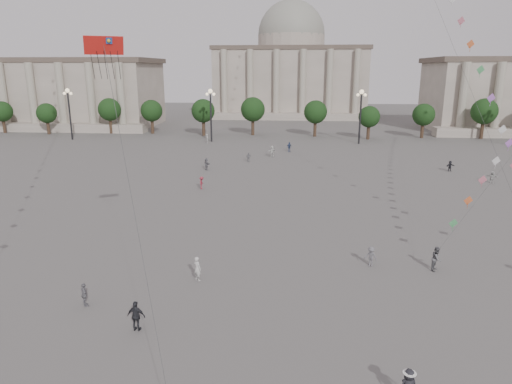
{
  "coord_description": "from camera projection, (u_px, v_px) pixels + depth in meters",
  "views": [
    {
      "loc": [
        2.63,
        -22.53,
        14.52
      ],
      "look_at": [
        -0.5,
        12.0,
        5.14
      ],
      "focal_mm": 32.0,
      "sensor_mm": 36.0,
      "label": 1
    }
  ],
  "objects": [
    {
      "name": "ground",
      "position": [
        246.0,
        336.0,
        25.68
      ],
      "size": [
        360.0,
        360.0,
        0.0
      ],
      "primitive_type": "plane",
      "color": "#504E4C",
      "rests_on": "ground"
    },
    {
      "name": "hall_west",
      "position": [
        3.0,
        93.0,
        120.29
      ],
      "size": [
        84.0,
        26.22,
        17.2
      ],
      "color": "gray",
      "rests_on": "ground"
    },
    {
      "name": "hall_central",
      "position": [
        291.0,
        70.0,
        146.19
      ],
      "size": [
        48.3,
        34.3,
        35.5
      ],
      "color": "gray",
      "rests_on": "ground"
    },
    {
      "name": "tree_row",
      "position": [
        286.0,
        112.0,
        99.26
      ],
      "size": [
        137.12,
        5.12,
        8.0
      ],
      "color": "#36281B",
      "rests_on": "ground"
    },
    {
      "name": "lamp_post_far_west",
      "position": [
        69.0,
        104.0,
        94.98
      ],
      "size": [
        2.0,
        0.9,
        10.65
      ],
      "color": "#262628",
      "rests_on": "ground"
    },
    {
      "name": "lamp_post_mid_west",
      "position": [
        211.0,
        106.0,
        92.36
      ],
      "size": [
        2.0,
        0.9,
        10.65
      ],
      "color": "#262628",
      "rests_on": "ground"
    },
    {
      "name": "lamp_post_mid_east",
      "position": [
        361.0,
        107.0,
        89.75
      ],
      "size": [
        2.0,
        0.9,
        10.65
      ],
      "color": "#262628",
      "rests_on": "ground"
    },
    {
      "name": "person_crowd_0",
      "position": [
        289.0,
        147.0,
        82.4
      ],
      "size": [
        1.11,
        0.89,
        1.76
      ],
      "primitive_type": "imported",
      "rotation": [
        0.0,
        0.0,
        0.52
      ],
      "color": "navy",
      "rests_on": "ground"
    },
    {
      "name": "person_crowd_4",
      "position": [
        272.0,
        151.0,
        77.56
      ],
      "size": [
        1.7,
        1.61,
        1.92
      ],
      "primitive_type": "imported",
      "rotation": [
        0.0,
        0.0,
        3.88
      ],
      "color": "silver",
      "rests_on": "ground"
    },
    {
      "name": "person_crowd_6",
      "position": [
        371.0,
        256.0,
        34.53
      ],
      "size": [
        1.17,
        1.0,
        1.57
      ],
      "primitive_type": "imported",
      "rotation": [
        0.0,
        0.0,
        5.78
      ],
      "color": "#5F5E63",
      "rests_on": "ground"
    },
    {
      "name": "person_crowd_7",
      "position": [
        492.0,
        177.0,
        59.92
      ],
      "size": [
        1.51,
        1.1,
        1.57
      ],
      "primitive_type": "imported",
      "rotation": [
        0.0,
        0.0,
        2.65
      ],
      "color": "#B8B9B4",
      "rests_on": "ground"
    },
    {
      "name": "person_crowd_9",
      "position": [
        450.0,
        166.0,
        66.72
      ],
      "size": [
        1.5,
        0.99,
        1.55
      ],
      "primitive_type": "imported",
      "rotation": [
        0.0,
        0.0,
        0.41
      ],
      "color": "black",
      "rests_on": "ground"
    },
    {
      "name": "person_crowd_10",
      "position": [
        207.0,
        139.0,
        92.16
      ],
      "size": [
        0.63,
        0.77,
        1.82
      ],
      "primitive_type": "imported",
      "rotation": [
        0.0,
        0.0,
        1.91
      ],
      "color": "#AFB0AB",
      "rests_on": "ground"
    },
    {
      "name": "person_crowd_12",
      "position": [
        207.0,
        164.0,
        67.55
      ],
      "size": [
        1.46,
        1.63,
        1.8
      ],
      "primitive_type": "imported",
      "rotation": [
        0.0,
        0.0,
        2.25
      ],
      "color": "slate",
      "rests_on": "ground"
    },
    {
      "name": "person_crowd_13",
      "position": [
        197.0,
        269.0,
        32.18
      ],
      "size": [
        0.78,
        0.73,
        1.79
      ],
      "primitive_type": "imported",
      "rotation": [
        0.0,
        0.0,
        2.5
      ],
      "color": "beige",
      "rests_on": "ground"
    },
    {
      "name": "person_crowd_16",
      "position": [
        248.0,
        157.0,
        73.52
      ],
      "size": [
        0.96,
        0.69,
        1.52
      ],
      "primitive_type": "imported",
      "rotation": [
        0.0,
        0.0,
        0.41
      ],
      "color": "slate",
      "rests_on": "ground"
    },
    {
      "name": "person_crowd_17",
      "position": [
        202.0,
        183.0,
        56.82
      ],
      "size": [
        0.6,
        1.03,
        1.59
      ],
      "primitive_type": "imported",
      "rotation": [
        0.0,
        0.0,
        1.56
      ],
      "color": "maroon",
      "rests_on": "ground"
    },
    {
      "name": "tourist_3",
      "position": [
        84.0,
        295.0,
        28.67
      ],
      "size": [
        0.87,
        0.96,
        1.57
      ],
      "primitive_type": "imported",
      "rotation": [
        0.0,
        0.0,
        2.24
      ],
      "color": "slate",
      "rests_on": "ground"
    },
    {
      "name": "tourist_4",
      "position": [
        136.0,
        316.0,
        25.97
      ],
      "size": [
        1.1,
        0.54,
        1.81
      ],
      "primitive_type": "imported",
      "rotation": [
        0.0,
        0.0,
        3.05
      ],
      "color": "#232428",
      "rests_on": "ground"
    },
    {
      "name": "kite_flyer_2",
      "position": [
        437.0,
        259.0,
        33.79
      ],
      "size": [
        1.06,
        1.13,
        1.85
      ],
      "primitive_type": "imported",
      "rotation": [
        0.0,
        0.0,
        1.03
      ],
      "color": "#5A5A5E",
      "rests_on": "ground"
    },
    {
      "name": "dragon_kite",
      "position": [
        105.0,
        60.0,
        26.35
      ],
      "size": [
        4.23,
        6.39,
        19.21
      ],
      "color": "red",
      "rests_on": "ground"
    }
  ]
}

